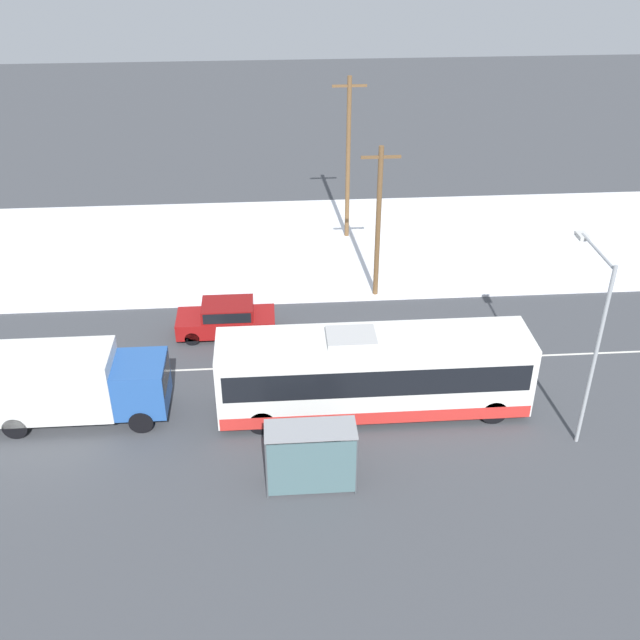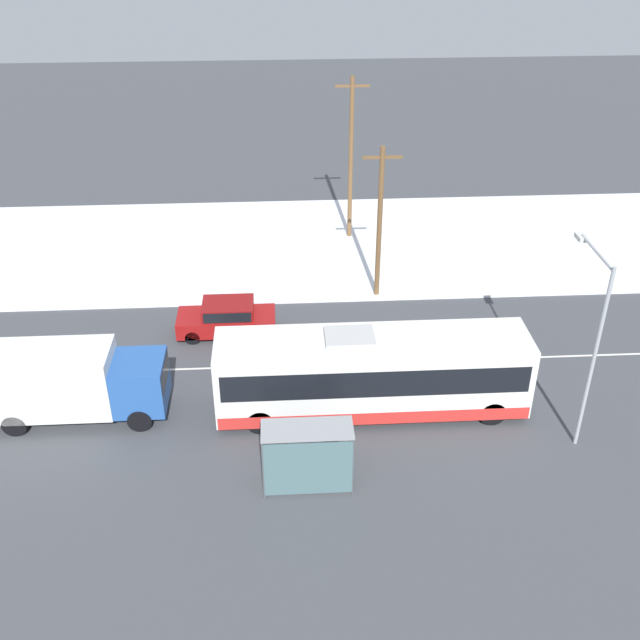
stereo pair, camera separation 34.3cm
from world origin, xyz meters
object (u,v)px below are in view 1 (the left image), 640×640
(sedan_car, at_px, (227,317))
(pedestrian_at_stop, at_px, (332,441))
(city_bus, at_px, (373,373))
(streetlamp, at_px, (593,324))
(box_truck, at_px, (66,383))
(utility_pole_roadside, at_px, (378,221))
(utility_pole_snowlot, at_px, (348,158))
(bus_shelter, at_px, (311,451))

(sedan_car, xyz_separation_m, pedestrian_at_stop, (3.93, -8.98, 0.22))
(city_bus, relative_size, streetlamp, 1.63)
(city_bus, height_order, box_truck, city_bus)
(streetlamp, bearing_deg, city_bus, 166.14)
(box_truck, distance_m, utility_pole_roadside, 15.60)
(city_bus, bearing_deg, sedan_car, 134.15)
(pedestrian_at_stop, bearing_deg, sedan_car, 113.65)
(sedan_car, bearing_deg, utility_pole_roadside, -156.91)
(pedestrian_at_stop, xyz_separation_m, utility_pole_snowlot, (2.46, 18.90, 3.61))
(box_truck, bearing_deg, bus_shelter, -27.25)
(pedestrian_at_stop, height_order, bus_shelter, bus_shelter)
(city_bus, relative_size, sedan_car, 2.69)
(pedestrian_at_stop, height_order, streetlamp, streetlamp)
(sedan_car, bearing_deg, bus_shelter, 107.13)
(pedestrian_at_stop, xyz_separation_m, utility_pole_roadside, (3.16, 12.00, 2.88))
(city_bus, xyz_separation_m, pedestrian_at_stop, (-1.81, -3.06, -0.61))
(streetlamp, xyz_separation_m, utility_pole_snowlot, (-6.56, 17.62, 0.07))
(bus_shelter, distance_m, utility_pole_snowlot, 20.58)
(sedan_car, relative_size, bus_shelter, 1.44)
(sedan_car, height_order, bus_shelter, bus_shelter)
(box_truck, relative_size, utility_pole_roadside, 0.94)
(bus_shelter, xyz_separation_m, utility_pole_snowlot, (3.25, 20.10, 3.00))
(city_bus, height_order, pedestrian_at_stop, city_bus)
(streetlamp, relative_size, utility_pole_snowlot, 0.80)
(streetlamp, distance_m, utility_pole_snowlot, 18.80)
(box_truck, relative_size, bus_shelter, 2.34)
(pedestrian_at_stop, distance_m, streetlamp, 9.77)
(sedan_car, distance_m, utility_pole_snowlot, 12.41)
(city_bus, relative_size, box_truck, 1.66)
(pedestrian_at_stop, bearing_deg, bus_shelter, -123.46)
(streetlamp, bearing_deg, utility_pole_roadside, 118.67)
(box_truck, xyz_separation_m, utility_pole_roadside, (12.76, 8.66, 2.33))
(city_bus, bearing_deg, pedestrian_at_stop, -120.67)
(box_truck, distance_m, utility_pole_snowlot, 19.93)
(streetlamp, bearing_deg, pedestrian_at_stop, -171.92)
(utility_pole_roadside, relative_size, utility_pole_snowlot, 0.84)
(box_truck, bearing_deg, city_bus, -1.39)
(bus_shelter, relative_size, utility_pole_snowlot, 0.34)
(box_truck, relative_size, streetlamp, 0.98)
(city_bus, xyz_separation_m, utility_pole_roadside, (1.34, 8.94, 2.27))
(pedestrian_at_stop, relative_size, utility_pole_snowlot, 0.19)
(utility_pole_roadside, height_order, utility_pole_snowlot, utility_pole_snowlot)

